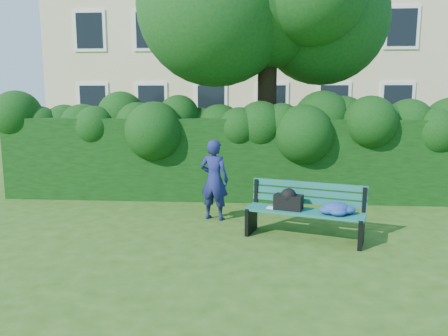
{
  "coord_description": "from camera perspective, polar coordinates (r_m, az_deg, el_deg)",
  "views": [
    {
      "loc": [
        0.59,
        -7.44,
        2.3
      ],
      "look_at": [
        0.0,
        0.6,
        0.95
      ],
      "focal_mm": 35.0,
      "sensor_mm": 36.0,
      "label": 1
    }
  ],
  "objects": [
    {
      "name": "apartment_building",
      "position": [
        21.75,
        2.72,
        19.31
      ],
      "size": [
        16.0,
        8.08,
        12.0
      ],
      "color": "#C9B787",
      "rests_on": "ground"
    },
    {
      "name": "man_reading",
      "position": [
        8.08,
        -1.29,
        -1.55
      ],
      "size": [
        0.63,
        0.51,
        1.5
      ],
      "primitive_type": "imported",
      "rotation": [
        0.0,
        0.0,
        2.84
      ],
      "color": "navy",
      "rests_on": "ground"
    },
    {
      "name": "park_bench",
      "position": [
        7.16,
        11.08,
        -5.24
      ],
      "size": [
        1.96,
        1.11,
        0.89
      ],
      "rotation": [
        0.0,
        0.0,
        -0.31
      ],
      "color": "#115746",
      "rests_on": "ground"
    },
    {
      "name": "ground",
      "position": [
        7.81,
        -0.32,
        -7.62
      ],
      "size": [
        80.0,
        80.0,
        0.0
      ],
      "primitive_type": "plane",
      "color": "#2D4E14",
      "rests_on": "ground"
    },
    {
      "name": "hedge",
      "position": [
        9.76,
        0.68,
        1.26
      ],
      "size": [
        10.0,
        1.0,
        1.8
      ],
      "color": "black",
      "rests_on": "ground"
    }
  ]
}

